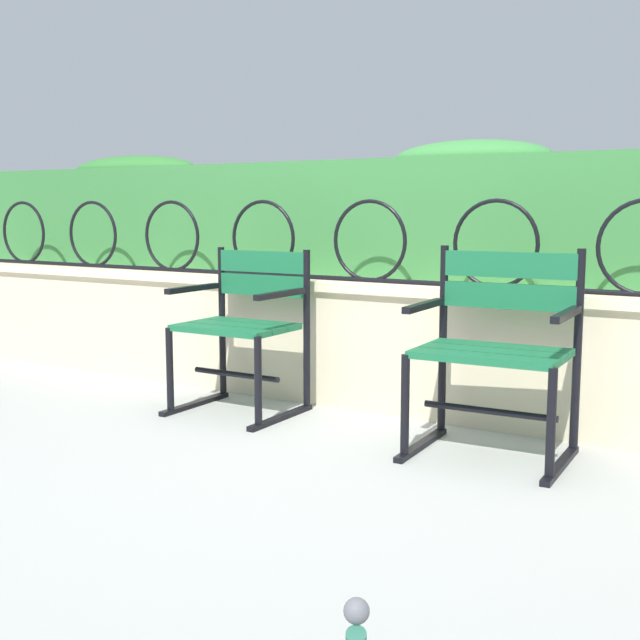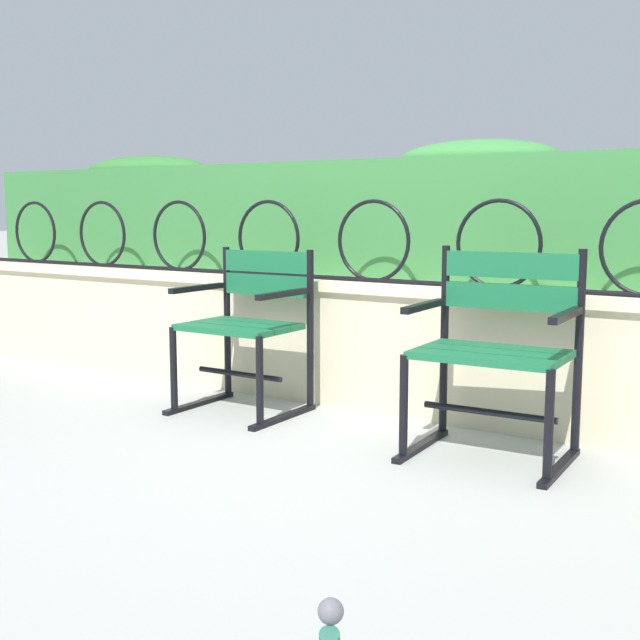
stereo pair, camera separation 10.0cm
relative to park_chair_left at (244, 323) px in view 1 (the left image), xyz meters
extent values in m
plane|color=#ADADA8|center=(0.65, -0.45, -0.45)|extent=(60.00, 60.00, 0.00)
cube|color=beige|center=(0.65, 0.45, -0.15)|extent=(7.04, 0.35, 0.60)
cube|color=beige|center=(0.65, 0.45, 0.18)|extent=(7.04, 0.41, 0.05)
cylinder|color=black|center=(0.65, 0.37, 0.21)|extent=(6.51, 0.02, 0.02)
torus|color=black|center=(-2.14, 0.37, 0.41)|extent=(0.42, 0.02, 0.42)
torus|color=black|center=(-1.48, 0.37, 0.41)|extent=(0.42, 0.02, 0.42)
torus|color=black|center=(-0.81, 0.37, 0.41)|extent=(0.42, 0.02, 0.42)
torus|color=black|center=(-0.15, 0.37, 0.41)|extent=(0.42, 0.02, 0.42)
torus|color=black|center=(0.51, 0.37, 0.41)|extent=(0.42, 0.02, 0.42)
torus|color=black|center=(1.18, 0.37, 0.41)|extent=(0.42, 0.02, 0.42)
cube|color=#387A3D|center=(0.65, 0.87, 0.52)|extent=(6.90, 0.49, 0.64)
ellipsoid|color=#347934|center=(-1.59, 0.87, 0.84)|extent=(1.03, 0.44, 0.18)
ellipsoid|color=#377B3B|center=(0.86, 0.87, 0.84)|extent=(0.88, 0.44, 0.19)
cube|color=#19663D|center=(0.00, -0.21, -0.01)|extent=(0.54, 0.13, 0.03)
cube|color=#19663D|center=(0.00, -0.08, -0.01)|extent=(0.54, 0.13, 0.03)
cube|color=#19663D|center=(0.00, 0.06, -0.01)|extent=(0.54, 0.13, 0.03)
cube|color=#19663D|center=(0.00, 0.16, 0.30)|extent=(0.54, 0.04, 0.11)
cube|color=#19663D|center=(0.00, 0.16, 0.18)|extent=(0.54, 0.04, 0.11)
cylinder|color=black|center=(0.27, 0.17, -0.04)|extent=(0.04, 0.04, 0.82)
cylinder|color=black|center=(0.27, -0.26, -0.23)|extent=(0.04, 0.04, 0.44)
cube|color=black|center=(0.27, -0.07, -0.44)|extent=(0.05, 0.52, 0.02)
cube|color=black|center=(0.27, -0.07, 0.17)|extent=(0.04, 0.40, 0.03)
cylinder|color=black|center=(-0.27, 0.16, -0.04)|extent=(0.04, 0.04, 0.82)
cylinder|color=black|center=(-0.27, -0.27, -0.23)|extent=(0.04, 0.04, 0.44)
cube|color=black|center=(-0.27, -0.08, -0.44)|extent=(0.05, 0.52, 0.02)
cube|color=black|center=(-0.27, -0.08, 0.17)|extent=(0.04, 0.40, 0.03)
cylinder|color=black|center=(0.00, -0.08, -0.26)|extent=(0.51, 0.04, 0.03)
cube|color=#19663D|center=(1.36, -0.26, -0.01)|extent=(0.60, 0.16, 0.03)
cube|color=#19663D|center=(1.35, -0.12, -0.01)|extent=(0.60, 0.16, 0.03)
cube|color=#19663D|center=(1.34, 0.02, -0.01)|extent=(0.60, 0.16, 0.03)
cube|color=#19663D|center=(1.34, 0.12, 0.34)|extent=(0.59, 0.06, 0.11)
cube|color=#19663D|center=(1.34, 0.12, 0.20)|extent=(0.59, 0.06, 0.11)
cylinder|color=black|center=(1.63, 0.14, -0.02)|extent=(0.04, 0.04, 0.87)
cylinder|color=black|center=(1.66, -0.29, -0.23)|extent=(0.04, 0.04, 0.44)
cube|color=black|center=(1.65, -0.10, -0.44)|extent=(0.07, 0.52, 0.02)
cube|color=black|center=(1.65, -0.10, 0.17)|extent=(0.06, 0.40, 0.03)
cylinder|color=black|center=(1.04, 0.11, -0.02)|extent=(0.04, 0.04, 0.87)
cylinder|color=black|center=(1.06, -0.32, -0.23)|extent=(0.04, 0.04, 0.44)
cube|color=black|center=(1.05, -0.13, -0.44)|extent=(0.07, 0.52, 0.02)
cube|color=black|center=(1.05, -0.13, 0.17)|extent=(0.06, 0.40, 0.03)
cylinder|color=black|center=(1.35, -0.12, -0.26)|extent=(0.56, 0.06, 0.03)
sphere|color=slate|center=(1.71, -1.88, -0.26)|extent=(0.06, 0.06, 0.06)
cone|color=black|center=(1.70, -1.85, -0.26)|extent=(0.02, 0.03, 0.01)
camera|label=1|loc=(2.50, -3.29, 0.58)|focal=46.01mm
camera|label=2|loc=(2.58, -3.24, 0.58)|focal=46.01mm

